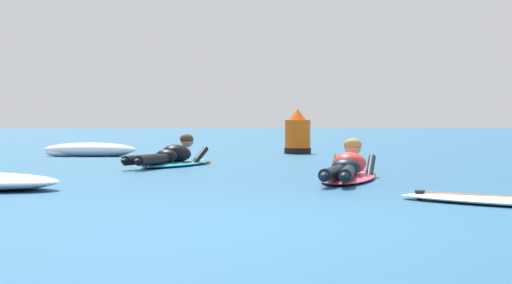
% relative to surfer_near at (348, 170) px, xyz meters
% --- Properties ---
extents(ground_plane, '(120.00, 120.00, 0.00)m').
position_rel_surfer_near_xyz_m(ground_plane, '(-0.76, 5.63, -0.13)').
color(ground_plane, '#235B84').
extents(surfer_near, '(0.89, 2.71, 0.54)m').
position_rel_surfer_near_xyz_m(surfer_near, '(0.00, 0.00, 0.00)').
color(surfer_near, '#E54C66').
rests_on(surfer_near, ground).
extents(surfer_far, '(1.12, 2.52, 0.54)m').
position_rel_surfer_near_xyz_m(surfer_far, '(-2.62, 2.95, 0.01)').
color(surfer_far, '#2DB2D1').
rests_on(surfer_far, ground).
extents(whitewater_back, '(1.81, 0.57, 0.27)m').
position_rel_surfer_near_xyz_m(whitewater_back, '(-4.85, 6.40, -0.00)').
color(whitewater_back, white).
rests_on(whitewater_back, ground).
extents(channel_marker_buoy, '(0.56, 0.56, 0.95)m').
position_rel_surfer_near_xyz_m(channel_marker_buoy, '(-0.87, 8.14, 0.24)').
color(channel_marker_buoy, '#EA5B0F').
rests_on(channel_marker_buoy, ground).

